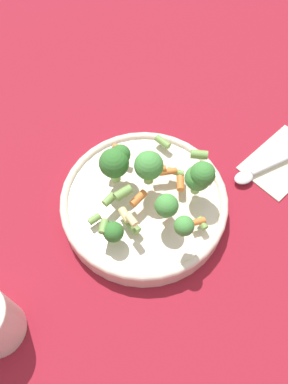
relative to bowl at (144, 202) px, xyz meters
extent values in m
plane|color=maroon|center=(0.00, 0.00, -0.02)|extent=(3.00, 3.00, 0.00)
cylinder|color=beige|center=(0.00, 0.00, 0.00)|extent=(0.28, 0.28, 0.03)
torus|color=beige|center=(0.00, 0.00, 0.01)|extent=(0.28, 0.28, 0.01)
cylinder|color=#8CB766|center=(0.08, -0.04, 0.03)|extent=(0.01, 0.01, 0.01)
sphere|color=#33722D|center=(0.08, -0.04, 0.05)|extent=(0.03, 0.03, 0.03)
cylinder|color=#8CB766|center=(-0.02, 0.01, 0.05)|extent=(0.02, 0.02, 0.02)
sphere|color=#479342|center=(-0.02, 0.01, 0.08)|extent=(0.05, 0.05, 0.05)
cylinder|color=#8CB766|center=(-0.03, -0.05, 0.04)|extent=(0.02, 0.02, 0.03)
sphere|color=#33722D|center=(-0.03, -0.05, 0.07)|extent=(0.05, 0.05, 0.05)
cylinder|color=#8CB766|center=(-0.04, -0.04, 0.05)|extent=(0.01, 0.01, 0.02)
sphere|color=#33722D|center=(-0.04, -0.04, 0.07)|extent=(0.03, 0.03, 0.03)
cylinder|color=#8CB766|center=(-0.01, 0.09, 0.05)|extent=(0.01, 0.01, 0.02)
sphere|color=#3D8438|center=(-0.01, 0.09, 0.08)|extent=(0.04, 0.04, 0.04)
cylinder|color=#8CB766|center=(-0.01, 0.08, 0.04)|extent=(0.01, 0.01, 0.02)
sphere|color=#479342|center=(-0.01, 0.08, 0.07)|extent=(0.04, 0.04, 0.04)
cylinder|color=#8CB766|center=(0.04, 0.03, 0.05)|extent=(0.01, 0.01, 0.01)
sphere|color=#479342|center=(0.04, 0.03, 0.07)|extent=(0.04, 0.04, 0.04)
cylinder|color=#8CB766|center=(0.08, 0.06, 0.06)|extent=(0.01, 0.01, 0.01)
sphere|color=#479342|center=(0.08, 0.06, 0.08)|extent=(0.03, 0.03, 0.03)
cylinder|color=#729E4C|center=(0.07, -0.06, 0.05)|extent=(0.02, 0.02, 0.01)
cylinder|color=orange|center=(0.05, 0.08, 0.03)|extent=(0.02, 0.02, 0.01)
cylinder|color=orange|center=(0.03, 0.04, 0.04)|extent=(0.02, 0.02, 0.01)
cylinder|color=#729E4C|center=(-0.11, 0.03, 0.03)|extent=(0.03, 0.03, 0.01)
cylinder|color=orange|center=(-0.04, 0.04, 0.04)|extent=(0.02, 0.03, 0.01)
cylinder|color=orange|center=(0.02, -0.01, 0.04)|extent=(0.03, 0.03, 0.01)
cylinder|color=beige|center=(0.04, -0.03, 0.04)|extent=(0.03, 0.02, 0.01)
cylinder|color=#729E4C|center=(0.06, -0.02, 0.03)|extent=(0.03, 0.03, 0.01)
cylinder|color=#729E4C|center=(0.02, -0.05, 0.04)|extent=(0.02, 0.02, 0.01)
cylinder|color=#729E4C|center=(-0.04, 0.05, 0.04)|extent=(0.02, 0.03, 0.01)
cylinder|color=orange|center=(-0.04, 0.02, 0.04)|extent=(0.01, 0.03, 0.01)
cylinder|color=orange|center=(-0.02, 0.06, 0.03)|extent=(0.03, 0.01, 0.01)
cylinder|color=beige|center=(0.06, -0.02, 0.06)|extent=(0.02, 0.02, 0.01)
cylinder|color=beige|center=(-0.04, -0.05, 0.04)|extent=(0.02, 0.02, 0.01)
cylinder|color=#729E4C|center=(0.05, -0.08, 0.03)|extent=(0.02, 0.02, 0.01)
cylinder|color=#729E4C|center=(-0.06, 0.09, 0.06)|extent=(0.02, 0.03, 0.01)
cylinder|color=#729E4C|center=(0.02, -0.03, 0.06)|extent=(0.03, 0.03, 0.01)
cylinder|color=orange|center=(-0.08, -0.04, 0.05)|extent=(0.02, 0.03, 0.01)
cylinder|color=#729E4C|center=(0.05, 0.09, 0.03)|extent=(0.02, 0.02, 0.01)
cube|color=beige|center=(-0.10, 0.25, -0.02)|extent=(0.17, 0.18, 0.01)
cylinder|color=silver|center=(-0.10, 0.25, -0.01)|extent=(0.06, 0.11, 0.01)
ellipsoid|color=silver|center=(-0.06, 0.18, -0.01)|extent=(0.04, 0.04, 0.01)
camera|label=1|loc=(0.30, 0.01, 0.55)|focal=35.00mm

